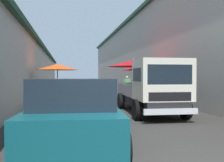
% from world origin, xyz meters
% --- Properties ---
extents(ground, '(90.00, 90.00, 0.00)m').
position_xyz_m(ground, '(13.50, 0.00, 0.00)').
color(ground, '#33302D').
extents(building_right_concrete, '(49.80, 7.50, 6.67)m').
position_xyz_m(building_right_concrete, '(15.75, -7.22, 3.34)').
color(building_right_concrete, '#A39E93').
rests_on(building_right_concrete, ground).
extents(fruit_stall_near_right, '(2.33, 2.33, 2.27)m').
position_xyz_m(fruit_stall_near_right, '(11.32, 2.31, 1.70)').
color(fruit_stall_near_right, '#9E9EA3').
rests_on(fruit_stall_near_right, ground).
extents(fruit_stall_mid_lane, '(2.64, 2.64, 2.40)m').
position_xyz_m(fruit_stall_mid_lane, '(11.63, -2.77, 1.91)').
color(fruit_stall_mid_lane, '#9E9EA3').
rests_on(fruit_stall_mid_lane, ground).
extents(fruit_stall_far_left, '(2.72, 2.72, 2.42)m').
position_xyz_m(fruit_stall_far_left, '(9.62, -1.62, 1.93)').
color(fruit_stall_far_left, '#9E9EA3').
rests_on(fruit_stall_far_left, ground).
extents(hatchback_car, '(4.02, 2.14, 1.45)m').
position_xyz_m(hatchback_car, '(2.56, 1.67, 0.74)').
color(hatchback_car, '#0F4C56').
rests_on(hatchback_car, ground).
extents(delivery_truck, '(4.99, 2.12, 2.08)m').
position_xyz_m(delivery_truck, '(5.92, -1.43, 1.04)').
color(delivery_truck, black).
rests_on(delivery_truck, ground).
extents(vendor_by_crates, '(0.21, 0.62, 1.53)m').
position_xyz_m(vendor_by_crates, '(16.21, -2.91, 0.87)').
color(vendor_by_crates, '#665B4C').
rests_on(vendor_by_crates, ground).
extents(plastic_stool, '(0.30, 0.30, 0.43)m').
position_xyz_m(plastic_stool, '(10.16, 2.57, 0.33)').
color(plastic_stool, '#1E8C3F').
rests_on(plastic_stool, ground).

